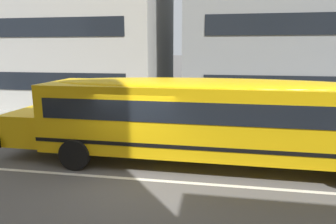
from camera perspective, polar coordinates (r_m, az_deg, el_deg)
ground_plane at (r=9.33m, az=-6.85°, el=-12.52°), size 400.00×400.00×0.00m
sidewalk_far at (r=15.94m, az=0.40°, el=-2.08°), size 120.00×3.00×0.01m
lane_centreline at (r=9.33m, az=-6.85°, el=-12.50°), size 110.00×0.16×0.01m
school_bus at (r=10.00m, az=6.40°, el=-0.41°), size 13.03×3.17×2.91m
apartment_block_far_centre at (r=24.58m, az=24.09°, el=17.41°), size 15.50×13.99×13.30m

